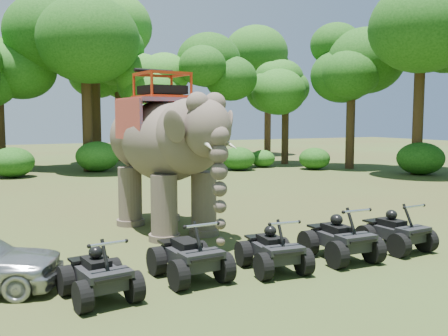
{
  "coord_description": "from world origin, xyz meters",
  "views": [
    {
      "loc": [
        -5.93,
        -10.92,
        3.26
      ],
      "look_at": [
        0.0,
        1.2,
        1.9
      ],
      "focal_mm": 40.0,
      "sensor_mm": 36.0,
      "label": 1
    }
  ],
  "objects_px": {
    "elephant": "(165,150)",
    "atv_2": "(273,244)",
    "atv_0": "(99,267)",
    "atv_3": "(340,232)",
    "atv_4": "(396,226)",
    "atv_1": "(189,248)"
  },
  "relations": [
    {
      "from": "atv_0",
      "to": "atv_3",
      "type": "relative_size",
      "value": 0.91
    },
    {
      "from": "elephant",
      "to": "atv_1",
      "type": "xyz_separation_m",
      "value": [
        -1.06,
        -4.46,
        -1.71
      ]
    },
    {
      "from": "atv_1",
      "to": "atv_2",
      "type": "distance_m",
      "value": 1.83
    },
    {
      "from": "elephant",
      "to": "atv_4",
      "type": "height_order",
      "value": "elephant"
    },
    {
      "from": "atv_0",
      "to": "atv_4",
      "type": "bearing_deg",
      "value": -6.11
    },
    {
      "from": "elephant",
      "to": "atv_0",
      "type": "xyz_separation_m",
      "value": [
        -2.96,
        -4.79,
        -1.75
      ]
    },
    {
      "from": "atv_0",
      "to": "atv_2",
      "type": "xyz_separation_m",
      "value": [
        3.71,
        0.05,
        0.01
      ]
    },
    {
      "from": "atv_0",
      "to": "atv_1",
      "type": "height_order",
      "value": "atv_1"
    },
    {
      "from": "atv_2",
      "to": "atv_3",
      "type": "height_order",
      "value": "atv_3"
    },
    {
      "from": "elephant",
      "to": "atv_2",
      "type": "height_order",
      "value": "elephant"
    },
    {
      "from": "atv_1",
      "to": "atv_3",
      "type": "xyz_separation_m",
      "value": [
        3.65,
        -0.24,
        0.01
      ]
    },
    {
      "from": "atv_0",
      "to": "atv_2",
      "type": "relative_size",
      "value": 0.99
    },
    {
      "from": "atv_0",
      "to": "atv_3",
      "type": "height_order",
      "value": "atv_3"
    },
    {
      "from": "elephant",
      "to": "atv_2",
      "type": "xyz_separation_m",
      "value": [
        0.75,
        -4.74,
        -1.74
      ]
    },
    {
      "from": "atv_4",
      "to": "atv_2",
      "type": "bearing_deg",
      "value": 177.78
    },
    {
      "from": "atv_3",
      "to": "atv_4",
      "type": "bearing_deg",
      "value": 4.01
    },
    {
      "from": "atv_3",
      "to": "elephant",
      "type": "bearing_deg",
      "value": 120.47
    },
    {
      "from": "atv_3",
      "to": "atv_4",
      "type": "relative_size",
      "value": 1.06
    },
    {
      "from": "elephant",
      "to": "atv_2",
      "type": "bearing_deg",
      "value": -87.97
    },
    {
      "from": "atv_0",
      "to": "atv_4",
      "type": "relative_size",
      "value": 0.96
    },
    {
      "from": "atv_3",
      "to": "atv_1",
      "type": "bearing_deg",
      "value": 177.83
    },
    {
      "from": "atv_0",
      "to": "atv_2",
      "type": "height_order",
      "value": "atv_2"
    }
  ]
}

